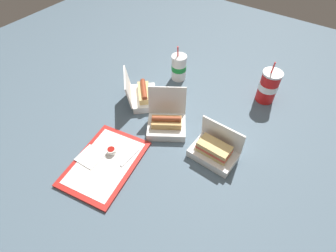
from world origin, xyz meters
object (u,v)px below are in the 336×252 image
at_px(food_tray, 105,163).
at_px(clamshell_sandwich_corner, 214,151).
at_px(soda_cup_right, 179,67).
at_px(ketchup_cup, 111,151).
at_px(plastic_fork, 130,158).
at_px(clamshell_hotdog_left, 167,123).
at_px(soda_cup_back, 268,86).
at_px(clamshell_hotdog_front, 142,95).

distance_m(food_tray, clamshell_sandwich_corner, 0.48).
height_order(food_tray, soda_cup_right, soda_cup_right).
relative_size(ketchup_cup, clamshell_sandwich_corner, 0.20).
bearing_deg(food_tray, ketchup_cup, -168.22).
height_order(ketchup_cup, plastic_fork, ketchup_cup).
height_order(plastic_fork, soda_cup_right, soda_cup_right).
height_order(clamshell_hotdog_left, soda_cup_back, soda_cup_back).
distance_m(plastic_fork, clamshell_sandwich_corner, 0.37).
distance_m(food_tray, clamshell_hotdog_left, 0.34).
height_order(clamshell_hotdog_front, soda_cup_back, soda_cup_back).
relative_size(clamshell_hotdog_front, clamshell_hotdog_left, 1.01).
height_order(clamshell_hotdog_left, soda_cup_right, soda_cup_right).
xyz_separation_m(plastic_fork, soda_cup_right, (-0.62, -0.15, 0.06)).
xyz_separation_m(clamshell_sandwich_corner, clamshell_hotdog_left, (-0.02, -0.27, -0.00)).
bearing_deg(food_tray, soda_cup_right, -173.78).
distance_m(food_tray, ketchup_cup, 0.06).
xyz_separation_m(plastic_fork, clamshell_sandwich_corner, (-0.23, 0.29, 0.03)).
bearing_deg(food_tray, soda_cup_back, 153.02).
distance_m(clamshell_hotdog_front, clamshell_sandwich_corner, 0.50).
bearing_deg(plastic_fork, clamshell_sandwich_corner, 129.68).
xyz_separation_m(food_tray, clamshell_hotdog_left, (-0.33, 0.10, 0.04)).
bearing_deg(clamshell_hotdog_front, soda_cup_right, 170.34).
xyz_separation_m(clamshell_sandwich_corner, soda_cup_right, (-0.39, -0.44, 0.03)).
distance_m(plastic_fork, soda_cup_back, 0.80).
relative_size(ketchup_cup, soda_cup_right, 0.19).
xyz_separation_m(clamshell_hotdog_left, soda_cup_back, (-0.48, 0.31, 0.05)).
relative_size(food_tray, plastic_fork, 3.71).
bearing_deg(soda_cup_right, plastic_fork, 13.57).
height_order(food_tray, clamshell_sandwich_corner, clamshell_sandwich_corner).
xyz_separation_m(ketchup_cup, soda_cup_back, (-0.75, 0.42, 0.06)).
height_order(plastic_fork, clamshell_hotdog_left, clamshell_hotdog_left).
relative_size(plastic_fork, clamshell_hotdog_left, 0.44).
distance_m(ketchup_cup, clamshell_sandwich_corner, 0.45).
distance_m(food_tray, soda_cup_back, 0.91).
bearing_deg(clamshell_hotdog_front, clamshell_hotdog_left, 67.74).
bearing_deg(soda_cup_back, soda_cup_right, -77.15).
bearing_deg(ketchup_cup, food_tray, 11.78).
height_order(plastic_fork, clamshell_hotdog_front, clamshell_hotdog_front).
distance_m(ketchup_cup, clamshell_hotdog_front, 0.38).
bearing_deg(soda_cup_back, food_tray, -26.98).
bearing_deg(clamshell_sandwich_corner, soda_cup_right, -131.35).
bearing_deg(clamshell_hotdog_front, ketchup_cup, 17.22).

